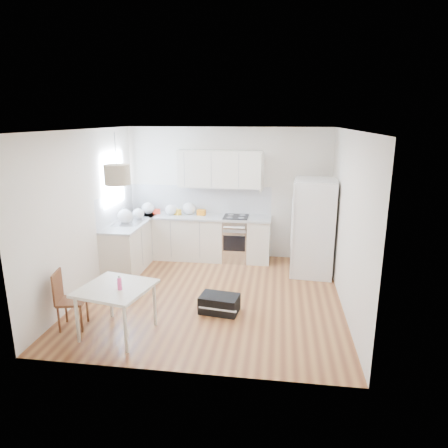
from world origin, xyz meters
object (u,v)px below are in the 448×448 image
dining_chair (72,300)px  dining_table (116,292)px  refrigerator (314,227)px  gym_bag (219,304)px

dining_chair → dining_table: bearing=-17.3°
dining_table → dining_chair: bearing=-174.2°
refrigerator → dining_table: refrigerator is taller
dining_table → gym_bag: size_ratio=1.79×
gym_bag → refrigerator: bearing=59.0°
dining_table → refrigerator: bearing=55.3°
dining_table → dining_chair: dining_chair is taller
refrigerator → dining_chair: (-3.49, -2.60, -0.48)m
dining_chair → gym_bag: size_ratio=1.46×
refrigerator → gym_bag: (-1.52, -1.86, -0.76)m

